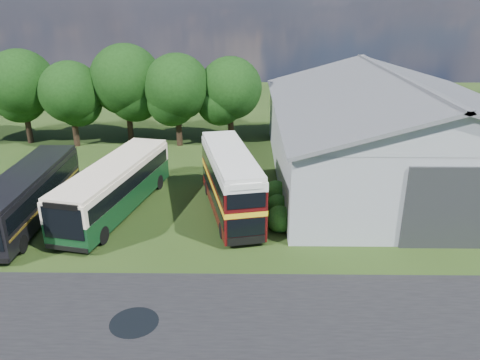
{
  "coord_description": "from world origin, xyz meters",
  "views": [
    {
      "loc": [
        3.46,
        -20.07,
        13.64
      ],
      "look_at": [
        3.11,
        8.0,
        2.58
      ],
      "focal_mm": 35.0,
      "sensor_mm": 36.0,
      "label": 1
    }
  ],
  "objects_px": {
    "storage_shed": "(392,125)",
    "bus_maroon_double": "(231,183)",
    "bus_dark_single": "(28,195)",
    "bus_green_single": "(115,187)"
  },
  "relations": [
    {
      "from": "storage_shed",
      "to": "bus_green_single",
      "type": "xyz_separation_m",
      "value": [
        -20.23,
        -7.33,
        -2.37
      ]
    },
    {
      "from": "storage_shed",
      "to": "bus_maroon_double",
      "type": "relative_size",
      "value": 2.39
    },
    {
      "from": "bus_dark_single",
      "to": "storage_shed",
      "type": "bearing_deg",
      "value": 18.12
    },
    {
      "from": "bus_green_single",
      "to": "bus_maroon_double",
      "type": "bearing_deg",
      "value": 11.39
    },
    {
      "from": "bus_dark_single",
      "to": "bus_green_single",
      "type": "bearing_deg",
      "value": 13.83
    },
    {
      "from": "bus_green_single",
      "to": "storage_shed",
      "type": "bearing_deg",
      "value": 32.2
    },
    {
      "from": "bus_maroon_double",
      "to": "bus_dark_single",
      "type": "relative_size",
      "value": 0.87
    },
    {
      "from": "storage_shed",
      "to": "bus_maroon_double",
      "type": "bearing_deg",
      "value": -149.24
    },
    {
      "from": "bus_maroon_double",
      "to": "storage_shed",
      "type": "bearing_deg",
      "value": 18.79
    },
    {
      "from": "bus_green_single",
      "to": "bus_dark_single",
      "type": "xyz_separation_m",
      "value": [
        -5.29,
        -1.37,
        -0.04
      ]
    }
  ]
}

